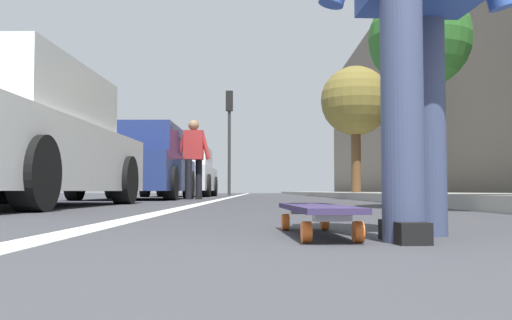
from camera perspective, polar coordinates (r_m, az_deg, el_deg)
name	(u,v)px	position (r m, az deg, el deg)	size (l,w,h in m)	color
ground_plane	(278,200)	(10.62, 2.22, -4.05)	(80.00, 80.00, 0.00)	#38383D
lane_stripe_white	(237,196)	(20.62, -1.87, -3.61)	(52.00, 0.16, 0.01)	silver
sidewalk_curb	(363,194)	(18.92, 10.65, -3.40)	(52.00, 3.20, 0.13)	#9E9B93
building_facade	(415,90)	(23.83, 15.70, 6.82)	(40.00, 1.20, 8.49)	#6C6358
skateboard	(317,211)	(2.16, 6.11, -5.09)	(0.85, 0.25, 0.11)	orange
parked_car_near	(13,140)	(6.48, -23.22, 1.84)	(4.58, 1.92, 1.47)	silver
parked_car_mid	(138,165)	(11.86, -11.75, -0.49)	(4.31, 1.96, 1.47)	navy
parked_car_far	(182,173)	(17.66, -7.44, -1.34)	(4.47, 1.99, 1.49)	silver
traffic_light	(229,123)	(22.70, -2.70, 3.73)	(0.33, 0.28, 4.17)	#2D2D2D
street_tree_mid	(420,40)	(11.26, 16.11, 11.52)	(1.90, 1.90, 3.97)	brown
street_tree_far	(355,102)	(17.95, 9.96, 5.77)	(2.15, 2.15, 4.05)	brown
pedestrian_distant	(194,154)	(11.88, -6.28, 0.62)	(0.46, 0.72, 1.65)	black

